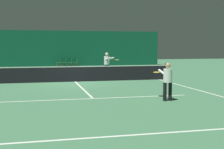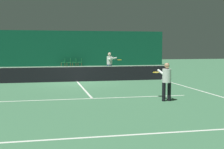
# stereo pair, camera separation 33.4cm
# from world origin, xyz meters

# --- Properties ---
(ground_plane) EXTENTS (60.00, 60.00, 0.00)m
(ground_plane) POSITION_xyz_m (0.00, 0.00, 0.00)
(ground_plane) COLOR #3D704C
(backdrop_curtain) EXTENTS (23.00, 0.12, 3.87)m
(backdrop_curtain) POSITION_xyz_m (0.00, 15.50, 1.94)
(backdrop_curtain) COLOR #0F5138
(backdrop_curtain) RESTS_ON ground
(court_line_baseline_far) EXTENTS (11.00, 0.10, 0.00)m
(court_line_baseline_far) POSITION_xyz_m (0.00, 11.90, 0.00)
(court_line_baseline_far) COLOR silver
(court_line_baseline_far) RESTS_ON ground
(court_line_baseline_near) EXTENTS (11.00, 0.10, 0.00)m
(court_line_baseline_near) POSITION_xyz_m (0.00, -11.90, 0.00)
(court_line_baseline_near) COLOR silver
(court_line_baseline_near) RESTS_ON ground
(court_line_service_far) EXTENTS (8.25, 0.10, 0.00)m
(court_line_service_far) POSITION_xyz_m (0.00, 6.40, 0.00)
(court_line_service_far) COLOR silver
(court_line_service_far) RESTS_ON ground
(court_line_service_near) EXTENTS (8.25, 0.10, 0.00)m
(court_line_service_near) POSITION_xyz_m (0.00, -6.40, 0.00)
(court_line_service_near) COLOR silver
(court_line_service_near) RESTS_ON ground
(court_line_sideline_right) EXTENTS (0.10, 23.80, 0.00)m
(court_line_sideline_right) POSITION_xyz_m (5.50, 0.00, 0.00)
(court_line_sideline_right) COLOR silver
(court_line_sideline_right) RESTS_ON ground
(court_line_centre) EXTENTS (0.10, 12.80, 0.00)m
(court_line_centre) POSITION_xyz_m (0.00, 0.00, 0.00)
(court_line_centre) COLOR silver
(court_line_centre) RESTS_ON ground
(tennis_net) EXTENTS (12.00, 0.10, 1.07)m
(tennis_net) POSITION_xyz_m (0.00, 0.00, 0.51)
(tennis_net) COLOR black
(tennis_net) RESTS_ON ground
(player_near) EXTENTS (0.45, 1.31, 1.51)m
(player_near) POSITION_xyz_m (2.79, -7.55, 0.88)
(player_near) COLOR black
(player_near) RESTS_ON ground
(player_far) EXTENTS (1.06, 1.34, 1.71)m
(player_far) POSITION_xyz_m (2.73, 3.23, 1.00)
(player_far) COLOR navy
(player_far) RESTS_ON ground
(courtside_chair_0) EXTENTS (0.44, 0.44, 0.84)m
(courtside_chair_0) POSITION_xyz_m (0.03, 14.95, 0.49)
(courtside_chair_0) COLOR brown
(courtside_chair_0) RESTS_ON ground
(courtside_chair_1) EXTENTS (0.44, 0.44, 0.84)m
(courtside_chair_1) POSITION_xyz_m (0.64, 14.95, 0.49)
(courtside_chair_1) COLOR brown
(courtside_chair_1) RESTS_ON ground
(courtside_chair_2) EXTENTS (0.44, 0.44, 0.84)m
(courtside_chair_2) POSITION_xyz_m (1.24, 14.95, 0.49)
(courtside_chair_2) COLOR brown
(courtside_chair_2) RESTS_ON ground
(courtside_chair_3) EXTENTS (0.44, 0.44, 0.84)m
(courtside_chair_3) POSITION_xyz_m (1.84, 14.95, 0.49)
(courtside_chair_3) COLOR brown
(courtside_chair_3) RESTS_ON ground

